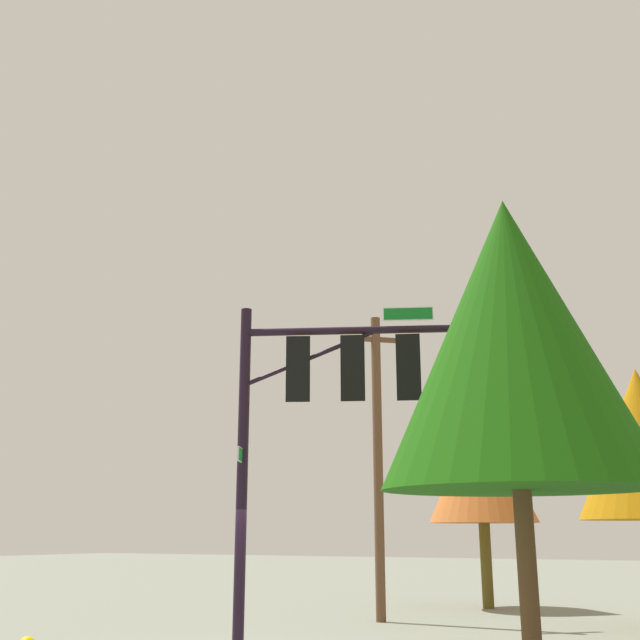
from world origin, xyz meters
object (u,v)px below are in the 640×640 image
(signal_pole_assembly, at_px, (374,389))
(tree_far, at_px, (512,339))
(utility_pole, at_px, (378,456))
(tree_near, at_px, (481,463))

(signal_pole_assembly, xyz_separation_m, tree_far, (3.06, -1.85, 0.18))
(utility_pole, distance_m, tree_near, 4.98)
(utility_pole, relative_size, tree_far, 1.11)
(utility_pole, distance_m, tree_far, 9.59)
(signal_pole_assembly, bearing_deg, tree_near, 97.27)
(signal_pole_assembly, relative_size, utility_pole, 0.80)
(utility_pole, bearing_deg, tree_far, -53.65)
(signal_pole_assembly, xyz_separation_m, utility_pole, (-2.60, 5.85, -0.59))
(signal_pole_assembly, distance_m, tree_near, 10.77)
(utility_pole, height_order, tree_near, utility_pole)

